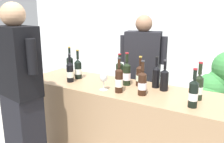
# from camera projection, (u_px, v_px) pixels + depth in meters

# --- Properties ---
(wall_back) EXTENTS (8.00, 0.10, 2.80)m
(wall_back) POSITION_uv_depth(u_px,v_px,m) (189.00, 27.00, 4.48)
(wall_back) COLOR silver
(wall_back) RESTS_ON ground_plane
(counter) EXTENTS (2.23, 0.65, 0.93)m
(counter) POSITION_uv_depth(u_px,v_px,m) (122.00, 129.00, 2.55)
(counter) COLOR #9E7A56
(counter) RESTS_ON ground_plane
(wine_bottle_0) EXTENTS (0.08, 0.08, 0.35)m
(wine_bottle_0) POSITION_uv_depth(u_px,v_px,m) (127.00, 74.00, 2.47)
(wine_bottle_0) COLOR black
(wine_bottle_0) RESTS_ON counter
(wine_bottle_1) EXTENTS (0.08, 0.08, 0.34)m
(wine_bottle_1) POSITION_uv_depth(u_px,v_px,m) (119.00, 80.00, 2.25)
(wine_bottle_1) COLOR black
(wine_bottle_1) RESTS_ON counter
(wine_bottle_2) EXTENTS (0.08, 0.08, 0.32)m
(wine_bottle_2) POSITION_uv_depth(u_px,v_px,m) (156.00, 76.00, 2.40)
(wine_bottle_2) COLOR black
(wine_bottle_2) RESTS_ON counter
(wine_bottle_3) EXTENTS (0.09, 0.09, 0.31)m
(wine_bottle_3) POSITION_uv_depth(u_px,v_px,m) (140.00, 75.00, 2.46)
(wine_bottle_3) COLOR black
(wine_bottle_3) RESTS_ON counter
(wine_bottle_4) EXTENTS (0.08, 0.08, 0.33)m
(wine_bottle_4) POSITION_uv_depth(u_px,v_px,m) (142.00, 83.00, 2.18)
(wine_bottle_4) COLOR black
(wine_bottle_4) RESTS_ON counter
(wine_bottle_5) EXTENTS (0.07, 0.07, 0.34)m
(wine_bottle_5) POSITION_uv_depth(u_px,v_px,m) (199.00, 87.00, 2.06)
(wine_bottle_5) COLOR black
(wine_bottle_5) RESTS_ON counter
(wine_bottle_6) EXTENTS (0.08, 0.08, 0.31)m
(wine_bottle_6) POSITION_uv_depth(u_px,v_px,m) (164.00, 79.00, 2.31)
(wine_bottle_6) COLOR black
(wine_bottle_6) RESTS_ON counter
(wine_bottle_7) EXTENTS (0.08, 0.08, 0.32)m
(wine_bottle_7) POSITION_uv_depth(u_px,v_px,m) (193.00, 93.00, 1.90)
(wine_bottle_7) COLOR black
(wine_bottle_7) RESTS_ON counter
(wine_bottle_8) EXTENTS (0.08, 0.08, 0.32)m
(wine_bottle_8) POSITION_uv_depth(u_px,v_px,m) (119.00, 72.00, 2.56)
(wine_bottle_8) COLOR black
(wine_bottle_8) RESTS_ON counter
(wine_bottle_9) EXTENTS (0.08, 0.08, 0.36)m
(wine_bottle_9) POSITION_uv_depth(u_px,v_px,m) (70.00, 66.00, 2.80)
(wine_bottle_9) COLOR black
(wine_bottle_9) RESTS_ON counter
(wine_bottle_10) EXTENTS (0.08, 0.08, 0.31)m
(wine_bottle_10) POSITION_uv_depth(u_px,v_px,m) (70.00, 72.00, 2.59)
(wine_bottle_10) COLOR black
(wine_bottle_10) RESTS_ON counter
(wine_bottle_11) EXTENTS (0.08, 0.08, 0.34)m
(wine_bottle_11) POSITION_uv_depth(u_px,v_px,m) (78.00, 69.00, 2.72)
(wine_bottle_11) COLOR black
(wine_bottle_11) RESTS_ON counter
(wine_glass) EXTENTS (0.08, 0.08, 0.19)m
(wine_glass) POSITION_uv_depth(u_px,v_px,m) (104.00, 78.00, 2.32)
(wine_glass) COLOR silver
(wine_glass) RESTS_ON counter
(person_server) EXTENTS (0.58, 0.33, 1.65)m
(person_server) POSITION_uv_depth(u_px,v_px,m) (142.00, 82.00, 3.06)
(person_server) COLOR black
(person_server) RESTS_ON ground_plane
(person_guest) EXTENTS (0.56, 0.31, 1.77)m
(person_guest) POSITION_uv_depth(u_px,v_px,m) (22.00, 102.00, 2.21)
(person_guest) COLOR black
(person_guest) RESTS_ON ground_plane
(potted_shrub) EXTENTS (0.64, 0.58, 1.21)m
(potted_shrub) POSITION_uv_depth(u_px,v_px,m) (215.00, 91.00, 3.08)
(potted_shrub) COLOR brown
(potted_shrub) RESTS_ON ground_plane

